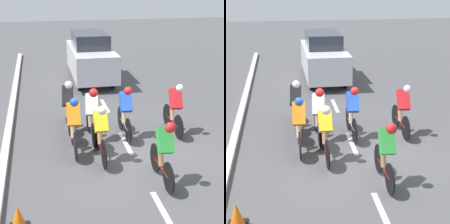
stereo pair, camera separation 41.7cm
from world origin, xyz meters
TOP-DOWN VIEW (x-y plane):
  - ground_plane at (0.00, 0.00)m, footprint 60.00×60.00m
  - lane_stripe_near at (0.00, 2.61)m, footprint 0.12×1.40m
  - lane_stripe_mid at (0.00, -0.59)m, footprint 0.12×1.40m
  - lane_stripe_far at (0.00, -3.79)m, footprint 0.12×1.40m
  - curb at (3.20, -0.59)m, footprint 0.20×25.32m
  - cyclist_blue at (-0.09, -1.06)m, footprint 0.34×1.70m
  - cyclist_orange at (1.44, -0.31)m, footprint 0.34×1.67m
  - cyclist_black at (1.45, -1.91)m, footprint 0.37×1.62m
  - cyclist_yellow at (0.83, 0.21)m, footprint 0.32×1.75m
  - cyclist_red at (-1.54, -1.04)m, footprint 0.35×1.65m
  - cyclist_green at (-0.33, 1.57)m, footprint 0.35×1.63m
  - cyclist_white at (0.87, -1.01)m, footprint 0.37×1.70m
  - support_car at (-0.02, -7.29)m, footprint 1.70×4.34m
  - traffic_cone at (2.75, 2.61)m, footprint 0.36×0.36m

SIDE VIEW (x-z plane):
  - ground_plane at x=0.00m, z-range 0.00..0.00m
  - lane_stripe_near at x=0.00m, z-range 0.00..0.01m
  - lane_stripe_mid at x=0.00m, z-range 0.00..0.01m
  - lane_stripe_far at x=0.00m, z-range 0.00..0.01m
  - curb at x=3.20m, z-range 0.00..0.14m
  - traffic_cone at x=2.75m, z-range -0.01..0.48m
  - cyclist_yellow at x=0.83m, z-range 0.03..1.53m
  - cyclist_red at x=-1.54m, z-range 0.03..1.57m
  - cyclist_green at x=-0.33m, z-range 0.04..1.57m
  - cyclist_blue at x=-0.09m, z-range 0.03..1.58m
  - cyclist_orange at x=1.44m, z-range 0.03..1.60m
  - cyclist_black at x=1.45m, z-range 0.04..1.60m
  - cyclist_white at x=0.87m, z-range 0.05..1.62m
  - support_car at x=-0.02m, z-range 0.01..2.06m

